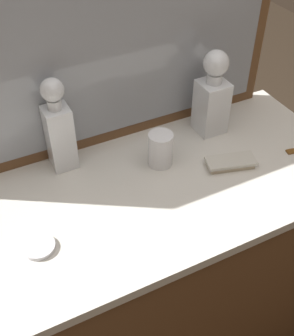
# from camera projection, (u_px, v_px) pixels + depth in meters

# --- Properties ---
(dresser) EXTENTS (1.27, 0.57, 0.92)m
(dresser) POSITION_uv_depth(u_px,v_px,m) (147.00, 282.00, 1.53)
(dresser) COLOR brown
(dresser) RESTS_ON ground_plane
(dresser_mirror) EXTENTS (1.13, 0.03, 0.69)m
(dresser_mirror) POSITION_uv_depth(u_px,v_px,m) (103.00, 37.00, 1.18)
(dresser_mirror) COLOR brown
(dresser_mirror) RESTS_ON dresser
(crystal_decanter_right) EXTENTS (0.09, 0.09, 0.28)m
(crystal_decanter_right) POSITION_uv_depth(u_px,v_px,m) (212.00, 100.00, 1.37)
(crystal_decanter_right) COLOR white
(crystal_decanter_right) RESTS_ON dresser
(crystal_decanter_left) EXTENTS (0.07, 0.07, 0.29)m
(crystal_decanter_left) POSITION_uv_depth(u_px,v_px,m) (59.00, 133.00, 1.23)
(crystal_decanter_left) COLOR white
(crystal_decanter_left) RESTS_ON dresser
(crystal_tumbler_front) EXTENTS (0.07, 0.07, 0.11)m
(crystal_tumbler_front) POSITION_uv_depth(u_px,v_px,m) (160.00, 150.00, 1.28)
(crystal_tumbler_front) COLOR white
(crystal_tumbler_front) RESTS_ON dresser
(silver_brush_far_right) EXTENTS (0.16, 0.10, 0.02)m
(silver_brush_far_right) POSITION_uv_depth(u_px,v_px,m) (231.00, 163.00, 1.30)
(silver_brush_far_right) COLOR #B7A88C
(silver_brush_far_right) RESTS_ON dresser
(porcelain_dish) EXTENTS (0.08, 0.08, 0.01)m
(porcelain_dish) POSITION_uv_depth(u_px,v_px,m) (39.00, 247.00, 1.07)
(porcelain_dish) COLOR silver
(porcelain_dish) RESTS_ON dresser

